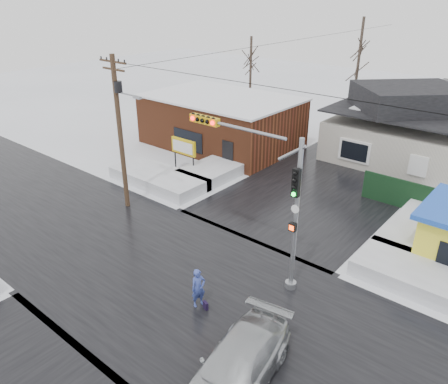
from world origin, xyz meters
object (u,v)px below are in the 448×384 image
Objects in this scene: traffic_signal at (265,186)px; marquee_sign at (184,148)px; utility_pole at (120,125)px; pedestrian at (198,288)px; car at (237,367)px.

marquee_sign is (-11.43, 6.53, -2.62)m from traffic_signal.
utility_pole is 11.23m from pedestrian.
utility_pole is at bearing 86.45° from pedestrian.
utility_pole reaches higher than marquee_sign.
pedestrian is at bearing -43.15° from marquee_sign.
marquee_sign reaches higher than pedestrian.
traffic_signal is 7.39m from car.
marquee_sign reaches higher than car.
traffic_signal is 2.75× the size of marquee_sign.
pedestrian reaches higher than car.
utility_pole reaches higher than car.
traffic_signal reaches higher than pedestrian.
car is at bearing -62.13° from traffic_signal.
traffic_signal is 1.30× the size of car.
utility_pole reaches higher than traffic_signal.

